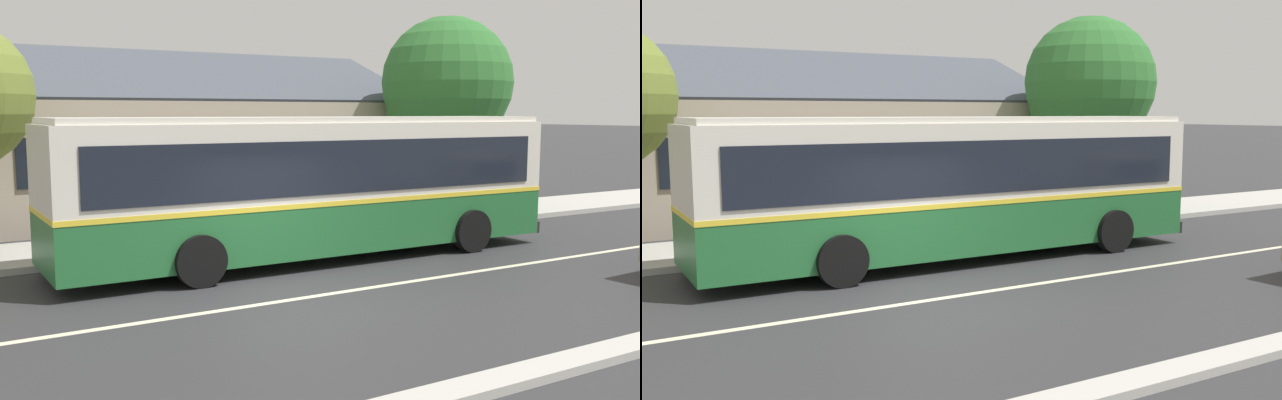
# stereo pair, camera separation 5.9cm
# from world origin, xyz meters

# --- Properties ---
(ground_plane) EXTENTS (300.00, 300.00, 0.00)m
(ground_plane) POSITION_xyz_m (0.00, 0.00, 0.00)
(ground_plane) COLOR #2D2D30
(sidewalk_far) EXTENTS (60.00, 3.00, 0.15)m
(sidewalk_far) POSITION_xyz_m (0.00, 6.00, 0.07)
(sidewalk_far) COLOR #ADAAA3
(sidewalk_far) RESTS_ON ground
(curb_near) EXTENTS (60.00, 0.50, 0.12)m
(curb_near) POSITION_xyz_m (0.00, -4.75, 0.06)
(curb_near) COLOR #ADAAA3
(curb_near) RESTS_ON ground
(lane_divider_stripe) EXTENTS (60.00, 0.16, 0.01)m
(lane_divider_stripe) POSITION_xyz_m (0.00, 0.00, 0.00)
(lane_divider_stripe) COLOR beige
(lane_divider_stripe) RESTS_ON ground
(community_building) EXTENTS (25.16, 9.46, 6.38)m
(community_building) POSITION_xyz_m (-2.80, 13.32, 1.91)
(community_building) COLOR tan
(community_building) RESTS_ON ground
(transit_bus) EXTENTS (11.58, 2.84, 3.15)m
(transit_bus) POSITION_xyz_m (2.01, 2.90, 1.70)
(transit_bus) COLOR #236633
(transit_bus) RESTS_ON ground
(street_tree_primary) EXTENTS (4.17, 4.17, 6.29)m
(street_tree_primary) POSITION_xyz_m (9.25, 7.10, 4.03)
(street_tree_primary) COLOR #4C3828
(street_tree_primary) RESTS_ON ground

